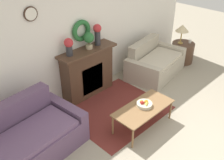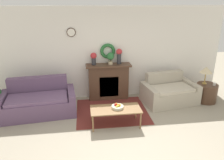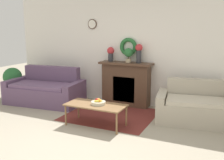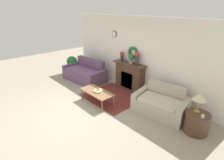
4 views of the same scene
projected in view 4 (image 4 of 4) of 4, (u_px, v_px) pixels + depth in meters
name	position (u px, v px, depth m)	size (l,w,h in m)	color
ground_plane	(73.00, 116.00, 5.16)	(16.00, 16.00, 0.00)	#9E937F
floor_rug	(113.00, 96.00, 6.27)	(1.88, 1.65, 0.01)	maroon
wall_back	(136.00, 55.00, 6.35)	(6.80, 0.16, 2.70)	white
fireplace	(129.00, 76.00, 6.60)	(1.31, 0.41, 1.08)	#4C3323
couch_left	(85.00, 73.00, 7.56)	(1.98, 1.16, 0.90)	#604766
loveseat_right	(161.00, 104.00, 5.21)	(1.63, 1.15, 0.83)	#B2A893
coffee_table	(97.00, 92.00, 5.69)	(1.18, 0.55, 0.43)	olive
fruit_bowl	(98.00, 91.00, 5.64)	(0.29, 0.29, 0.12)	beige
side_table_by_loveseat	(196.00, 123.00, 4.40)	(0.60, 0.60, 0.54)	#4C3323
table_lamp	(200.00, 97.00, 4.22)	(0.35, 0.35, 0.51)	#B28E42
mug	(203.00, 116.00, 4.12)	(0.07, 0.07, 0.08)	silver
vase_on_mantel_left	(122.00, 55.00, 6.60)	(0.18, 0.18, 0.36)	#2D2D33
vase_on_mantel_right	(137.00, 58.00, 6.08)	(0.17, 0.17, 0.45)	#2D2D33
potted_plant_on_mantel	(131.00, 58.00, 6.26)	(0.22, 0.22, 0.35)	tan
potted_plant_floor_by_couch	(72.00, 63.00, 8.30)	(0.51, 0.51, 0.83)	tan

